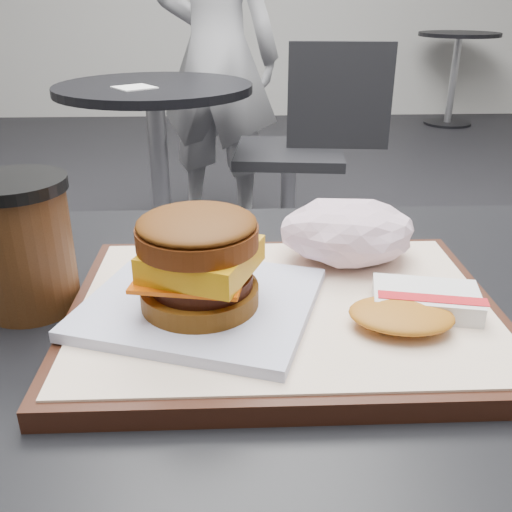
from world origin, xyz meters
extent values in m
cube|color=black|center=(0.00, 0.00, 0.75)|extent=(0.80, 0.60, 0.04)
cube|color=black|center=(-0.03, 0.00, 0.78)|extent=(0.38, 0.28, 0.02)
cube|color=white|center=(-0.03, 0.00, 0.79)|extent=(0.36, 0.26, 0.00)
cube|color=white|center=(-0.10, -0.01, 0.80)|extent=(0.23, 0.22, 0.01)
cylinder|color=brown|center=(-0.10, -0.02, 0.81)|extent=(0.13, 0.13, 0.02)
cylinder|color=#321007|center=(-0.10, -0.02, 0.82)|extent=(0.11, 0.11, 0.01)
cube|color=#E55607|center=(-0.11, -0.01, 0.83)|extent=(0.10, 0.10, 0.00)
cube|color=#EBA90E|center=(-0.10, -0.02, 0.84)|extent=(0.11, 0.11, 0.02)
cylinder|color=#692F0F|center=(-0.10, -0.02, 0.86)|extent=(0.13, 0.13, 0.02)
ellipsoid|color=#61320D|center=(-0.10, -0.02, 0.87)|extent=(0.12, 0.12, 0.02)
cube|color=white|center=(0.09, -0.01, 0.80)|extent=(0.10, 0.07, 0.02)
cube|color=red|center=(0.09, -0.03, 0.81)|extent=(0.09, 0.03, 0.00)
ellipsoid|color=orange|center=(0.06, -0.04, 0.80)|extent=(0.09, 0.07, 0.01)
cylinder|color=#40220F|center=(-0.26, 0.04, 0.83)|extent=(0.09, 0.09, 0.12)
cylinder|color=black|center=(-0.26, 0.04, 0.89)|extent=(0.09, 0.09, 0.01)
cylinder|color=black|center=(-0.35, 1.65, 0.01)|extent=(0.44, 0.44, 0.02)
cylinder|color=#A5A5AA|center=(-0.35, 1.65, 0.37)|extent=(0.07, 0.07, 0.70)
cylinder|color=black|center=(-0.35, 1.65, 0.73)|extent=(0.70, 0.70, 0.03)
cube|color=white|center=(-0.40, 1.56, 0.75)|extent=(0.17, 0.17, 0.00)
cylinder|color=#A8A7AD|center=(0.15, 1.79, 0.22)|extent=(0.06, 0.06, 0.44)
cube|color=black|center=(0.15, 1.79, 0.46)|extent=(0.46, 0.46, 0.04)
cube|color=black|center=(0.34, 1.79, 0.68)|extent=(0.40, 0.07, 0.40)
imported|color=silver|center=(-0.14, 2.25, 0.79)|extent=(0.68, 0.57, 1.58)
cylinder|color=black|center=(1.80, 4.50, 0.01)|extent=(0.40, 0.40, 0.02)
cylinder|color=#A5A5AA|center=(1.80, 4.50, 0.37)|extent=(0.06, 0.06, 0.70)
cylinder|color=black|center=(1.80, 4.50, 0.73)|extent=(0.66, 0.66, 0.03)
camera|label=1|loc=(-0.07, -0.44, 1.04)|focal=40.00mm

